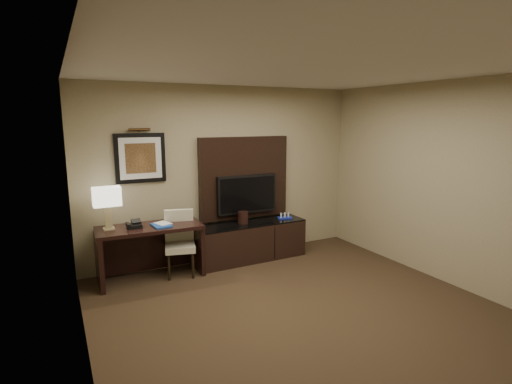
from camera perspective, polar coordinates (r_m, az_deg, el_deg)
floor at (r=4.62m, az=8.56°, el=-18.21°), size 4.50×5.00×0.01m
ceiling at (r=4.08m, az=9.63°, el=17.34°), size 4.50×5.00×0.01m
wall_back at (r=6.30m, az=-4.42°, el=2.68°), size 4.50×0.01×2.70m
wall_left at (r=3.38m, az=-23.67°, el=-5.02°), size 0.01×5.00×2.70m
wall_right at (r=5.75m, az=27.53°, el=0.76°), size 0.01×5.00×2.70m
desk at (r=5.77m, az=-14.80°, el=-8.32°), size 1.43×0.66×0.75m
credenza at (r=6.34m, az=-0.65°, el=-7.01°), size 1.74×0.51×0.60m
tv_wall_panel at (r=6.38m, az=-1.72°, el=2.07°), size 1.50×0.12×1.30m
tv at (r=6.33m, az=-1.32°, el=-0.28°), size 1.00×0.08×0.60m
artwork at (r=5.87m, az=-16.19°, el=4.67°), size 0.70×0.04×0.70m
picture_light at (r=5.81m, az=-16.32°, el=8.56°), size 0.04×0.04×0.30m
desk_chair at (r=5.77m, az=-10.79°, el=-7.63°), size 0.51×0.56×0.85m
table_lamp at (r=5.60m, az=-20.44°, el=-2.34°), size 0.38×0.29×0.54m
desk_phone at (r=5.62m, az=-17.00°, el=-4.48°), size 0.19×0.17×0.09m
blue_folder at (r=5.63m, az=-13.37°, el=-4.64°), size 0.25×0.32×0.02m
book at (r=5.63m, az=-13.93°, el=-3.54°), size 0.17×0.08×0.24m
ice_bucket at (r=6.20m, az=-1.87°, el=-3.66°), size 0.19×0.19×0.18m
minibar_tray at (r=6.52m, az=4.12°, el=-3.43°), size 0.26×0.20×0.08m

